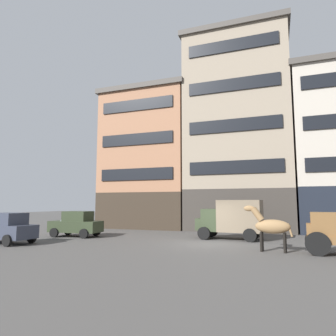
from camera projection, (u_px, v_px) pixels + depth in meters
name	position (u px, v px, depth m)	size (l,w,h in m)	color
ground_plane	(207.00, 244.00, 18.07)	(120.00, 120.00, 0.00)	#4C4947
building_far_left	(147.00, 158.00, 30.80)	(9.20, 5.53, 13.95)	#33281E
building_center_left	(237.00, 129.00, 27.99)	(9.75, 5.53, 18.44)	#38332D
draft_horse	(270.00, 226.00, 15.22)	(2.35, 0.73, 2.30)	#937047
delivery_truck_near	(231.00, 218.00, 20.40)	(4.47, 2.41, 2.62)	#2D3823
sedan_dark	(7.00, 228.00, 18.21)	(3.81, 2.09, 1.83)	#333847
sedan_light	(76.00, 224.00, 21.99)	(3.79, 2.04, 1.83)	#2D3823
fire_hydrant_curbside	(318.00, 231.00, 21.67)	(0.24, 0.24, 0.83)	maroon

